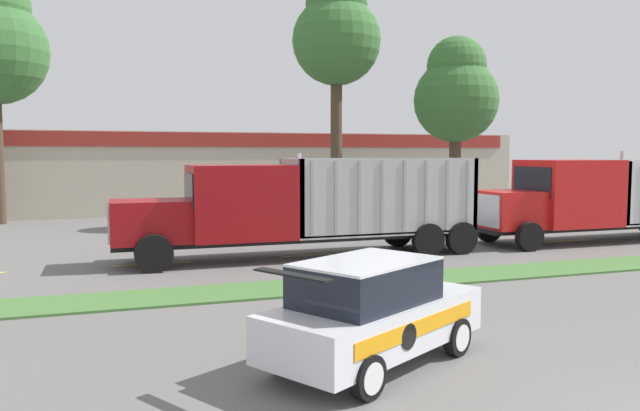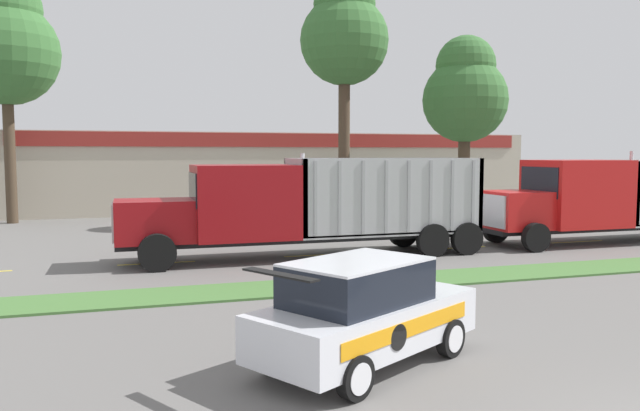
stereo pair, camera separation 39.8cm
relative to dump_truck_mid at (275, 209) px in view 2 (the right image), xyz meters
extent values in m
cube|color=#477538|center=(1.85, -4.66, -1.62)|extent=(120.00, 1.92, 0.06)
cube|color=yellow|center=(-3.82, 0.30, -1.65)|extent=(2.40, 0.14, 0.01)
cube|color=yellow|center=(1.58, 0.30, -1.65)|extent=(2.40, 0.14, 0.01)
cube|color=yellow|center=(6.98, 0.30, -1.65)|extent=(2.40, 0.14, 0.01)
cube|color=yellow|center=(12.38, 0.30, -1.65)|extent=(2.40, 0.14, 0.01)
cube|color=black|center=(1.01, 0.00, -1.00)|extent=(12.19, 1.33, 0.18)
cube|color=maroon|center=(-3.87, 0.00, -0.25)|extent=(2.42, 1.98, 1.31)
cube|color=#B7B7BC|center=(-5.11, 0.00, -0.25)|extent=(0.06, 1.69, 1.12)
cube|color=maroon|center=(-1.02, 0.00, 0.29)|extent=(3.28, 2.41, 2.39)
cube|color=black|center=(-2.68, 0.00, 0.70)|extent=(0.04, 2.05, 1.07)
cylinder|color=silver|center=(0.72, -0.78, 1.07)|extent=(0.14, 0.14, 1.57)
cube|color=#ADADB2|center=(3.87, 0.00, -0.85)|extent=(6.49, 2.41, 0.12)
cube|color=#ADADB2|center=(0.70, 0.00, 0.42)|extent=(0.16, 2.41, 2.53)
cube|color=#ADADB2|center=(7.03, 0.00, 0.42)|extent=(0.16, 2.41, 2.53)
cube|color=#ADADB2|center=(3.87, -1.12, 0.42)|extent=(6.49, 0.16, 2.53)
cube|color=#ADADB2|center=(3.87, 1.13, 0.42)|extent=(6.49, 0.16, 2.53)
cube|color=#99999E|center=(1.03, -1.22, 0.42)|extent=(0.10, 0.04, 2.41)
cube|color=#99999E|center=(1.84, -1.22, 0.42)|extent=(0.10, 0.04, 2.41)
cube|color=#99999E|center=(2.65, -1.22, 0.42)|extent=(0.10, 0.04, 2.41)
cube|color=#99999E|center=(3.46, -1.22, 0.42)|extent=(0.10, 0.04, 2.41)
cube|color=#99999E|center=(4.27, -1.22, 0.42)|extent=(0.10, 0.04, 2.41)
cube|color=#99999E|center=(5.08, -1.22, 0.42)|extent=(0.10, 0.04, 2.41)
cube|color=#99999E|center=(5.89, -1.22, 0.42)|extent=(0.10, 0.04, 2.41)
cube|color=#99999E|center=(6.71, -1.22, 0.42)|extent=(0.10, 0.04, 2.41)
cylinder|color=black|center=(-3.87, -1.18, -1.09)|extent=(1.13, 0.30, 1.13)
cylinder|color=black|center=(-3.87, 1.19, -1.09)|extent=(1.13, 0.30, 1.13)
cylinder|color=black|center=(6.51, -1.18, -1.09)|extent=(1.13, 0.30, 1.13)
cylinder|color=black|center=(6.51, 1.19, -1.09)|extent=(1.13, 0.30, 1.13)
cylinder|color=black|center=(5.20, -1.18, -1.09)|extent=(1.13, 0.30, 1.13)
cylinder|color=black|center=(5.20, 1.19, -1.09)|extent=(1.13, 0.30, 1.13)
cube|color=black|center=(14.26, -0.16, -1.04)|extent=(12.23, 1.40, 0.18)
cube|color=red|center=(9.16, -0.16, -0.25)|extent=(2.04, 2.09, 1.40)
cube|color=#B7B7BC|center=(8.11, -0.16, -0.25)|extent=(0.06, 1.79, 1.19)
cube|color=red|center=(11.86, -0.16, 0.32)|extent=(3.37, 2.55, 2.55)
cube|color=black|center=(10.16, -0.16, 0.77)|extent=(0.04, 2.17, 1.15)
cylinder|color=silver|center=(13.64, -0.99, 1.13)|extent=(0.14, 0.14, 1.62)
cube|color=silver|center=(13.62, -0.16, 0.34)|extent=(0.16, 2.55, 2.45)
cylinder|color=black|center=(9.16, -1.42, -1.13)|extent=(1.04, 0.30, 1.04)
cylinder|color=black|center=(9.16, 1.09, -1.13)|extent=(1.04, 0.30, 1.04)
cube|color=silver|center=(-0.98, -10.63, -0.95)|extent=(4.48, 3.58, 0.75)
cube|color=black|center=(-1.19, -10.75, -0.24)|extent=(2.75, 2.46, 0.66)
cube|color=silver|center=(-1.19, -10.75, 0.11)|extent=(2.75, 2.46, 0.04)
cube|color=black|center=(-2.70, -11.62, 0.15)|extent=(0.86, 1.29, 0.03)
cube|color=orange|center=(-0.54, -11.38, -0.87)|extent=(2.90, 1.68, 0.26)
cylinder|color=black|center=(-0.81, -11.54, -0.95)|extent=(0.36, 0.21, 0.41)
cylinder|color=black|center=(0.55, -10.69, -1.32)|extent=(0.67, 0.50, 0.66)
cylinder|color=silver|center=(0.61, -10.78, -1.32)|extent=(0.41, 0.24, 0.46)
cylinder|color=black|center=(-0.27, -9.27, -1.32)|extent=(0.67, 0.50, 0.66)
cylinder|color=silver|center=(-0.32, -9.18, -1.32)|extent=(0.41, 0.24, 0.46)
cylinder|color=black|center=(-1.69, -11.98, -1.32)|extent=(0.67, 0.50, 0.66)
cylinder|color=silver|center=(-1.63, -12.08, -1.32)|extent=(0.41, 0.24, 0.46)
cylinder|color=black|center=(-2.51, -10.56, -1.32)|extent=(0.67, 0.50, 0.66)
cylinder|color=silver|center=(-2.56, -10.47, -1.32)|extent=(0.41, 0.24, 0.46)
cube|color=#BCB29E|center=(4.58, 21.80, 0.71)|extent=(32.10, 12.00, 4.73)
cube|color=maroon|center=(4.58, 15.75, 2.63)|extent=(30.50, 0.10, 0.80)
cylinder|color=#473828|center=(5.51, 8.67, 2.22)|extent=(0.56, 0.56, 7.74)
sphere|color=#386B33|center=(5.51, 8.67, 7.26)|extent=(4.27, 4.27, 4.27)
sphere|color=#386B33|center=(5.51, 8.67, 8.96)|extent=(2.99, 2.99, 2.99)
cylinder|color=#473828|center=(-10.17, 14.38, 1.87)|extent=(0.54, 0.54, 7.04)
sphere|color=#386B33|center=(-10.17, 14.38, 6.81)|extent=(5.15, 5.15, 5.15)
sphere|color=#386B33|center=(-10.17, 14.38, 8.86)|extent=(3.60, 3.60, 3.60)
cylinder|color=#473828|center=(11.81, 8.13, 0.86)|extent=(0.60, 0.60, 5.03)
sphere|color=#386B33|center=(11.81, 8.13, 4.55)|extent=(4.29, 4.29, 4.29)
sphere|color=#386B33|center=(11.81, 8.13, 6.27)|extent=(3.00, 3.00, 3.00)
camera|label=1|loc=(-5.13, -19.92, 1.85)|focal=35.00mm
camera|label=2|loc=(-4.75, -20.04, 1.85)|focal=35.00mm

